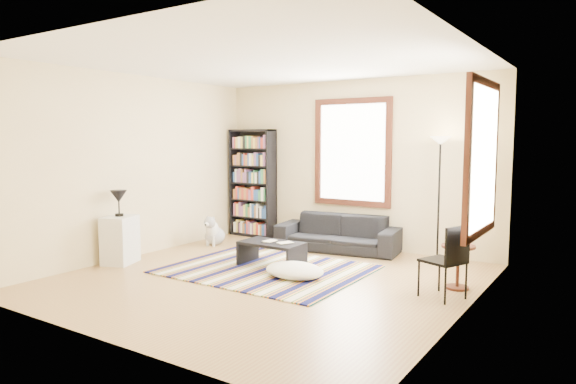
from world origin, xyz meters
The scene contains 21 objects.
floor centered at (0.00, 0.00, -0.05)m, with size 5.00×5.00×0.10m, color #A18349.
ceiling centered at (0.00, 0.00, 2.85)m, with size 5.00×5.00×0.10m, color white.
wall_back centered at (0.00, 2.55, 1.40)m, with size 5.00×0.10×2.80m, color beige.
wall_front centered at (0.00, -2.55, 1.40)m, with size 5.00×0.10×2.80m, color beige.
wall_left centered at (-2.55, 0.00, 1.40)m, with size 0.10×5.00×2.80m, color beige.
wall_right centered at (2.55, 0.00, 1.40)m, with size 0.10×5.00×2.80m, color beige.
window_back centered at (0.00, 2.47, 1.60)m, with size 1.20×0.06×1.60m, color white.
window_right centered at (2.47, 0.80, 1.60)m, with size 0.06×1.20×1.60m, color white.
rug centered at (-0.28, 0.38, 0.01)m, with size 2.65×2.12×0.02m, color #0C0E3C.
sofa centered at (-0.03, 2.05, 0.29)m, with size 0.78×1.99×0.58m, color black.
bookshelf centered at (-1.98, 2.32, 1.00)m, with size 0.90×0.30×2.00m, color black.
coffee_table centered at (-0.32, 0.56, 0.18)m, with size 0.90×0.50×0.36m, color black.
book_a centered at (-0.42, 0.56, 0.37)m, with size 0.15×0.19×0.02m, color beige.
book_b centered at (-0.17, 0.61, 0.37)m, with size 0.15×0.21×0.02m, color beige.
floor_cushion centered at (0.28, 0.24, 0.10)m, with size 0.81×0.61×0.20m, color white.
floor_lamp centered at (1.57, 2.15, 0.93)m, with size 0.30×0.30×1.86m, color black, non-canonical shape.
side_table centered at (2.20, 0.91, 0.27)m, with size 0.40×0.40×0.54m, color #431710.
folding_chair centered at (2.15, 0.45, 0.43)m, with size 0.42×0.40×0.86m, color black.
white_cabinet centered at (-2.30, -0.49, 0.35)m, with size 0.38×0.50×0.70m, color silver.
table_lamp centered at (-2.30, -0.49, 0.89)m, with size 0.24×0.24×0.38m, color black, non-canonical shape.
dog centered at (-2.03, 1.29, 0.25)m, with size 0.36×0.50×0.50m, color #BDBDBD, non-canonical shape.
Camera 1 is at (3.82, -5.33, 1.82)m, focal length 32.00 mm.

